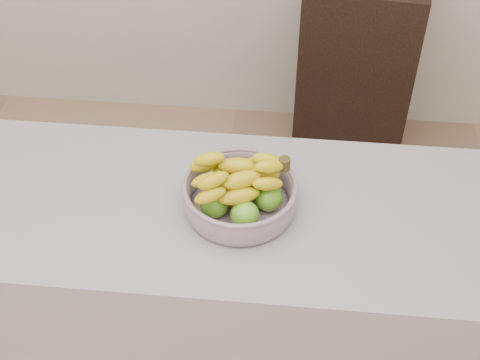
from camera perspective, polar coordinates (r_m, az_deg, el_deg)
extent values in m
cube|color=gray|center=(2.11, -4.91, -10.57)|extent=(2.00, 0.60, 0.90)
cube|color=black|center=(3.11, 9.89, 9.43)|extent=(0.54, 0.45, 0.89)
cylinder|color=#9CABBB|center=(1.75, 0.00, -2.25)|extent=(0.25, 0.25, 0.01)
torus|color=#9CABBB|center=(1.69, 0.00, -0.49)|extent=(0.30, 0.30, 0.01)
sphere|color=#65A31C|center=(1.66, 0.41, -3.00)|extent=(0.07, 0.07, 0.07)
sphere|color=#65A31C|center=(1.71, 2.43, -1.50)|extent=(0.07, 0.07, 0.07)
sphere|color=#65A31C|center=(1.76, 1.07, 0.25)|extent=(0.07, 0.07, 0.07)
sphere|color=#65A31C|center=(1.75, -1.71, -0.06)|extent=(0.07, 0.07, 0.07)
sphere|color=#65A31C|center=(1.69, -2.21, -2.05)|extent=(0.07, 0.07, 0.07)
ellipsoid|color=#D5C412|center=(1.65, -0.07, -1.36)|extent=(0.19, 0.11, 0.04)
ellipsoid|color=#D5C412|center=(1.68, -0.33, -0.25)|extent=(0.19, 0.09, 0.04)
ellipsoid|color=#D5C412|center=(1.72, -0.58, 0.82)|extent=(0.19, 0.07, 0.04)
ellipsoid|color=#D5C412|center=(1.64, 0.14, 0.03)|extent=(0.19, 0.12, 0.04)
ellipsoid|color=#D5C412|center=(1.68, -0.14, 1.20)|extent=(0.19, 0.06, 0.04)
cylinder|color=#382C11|center=(1.67, 3.81, 1.39)|extent=(0.03, 0.03, 0.03)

